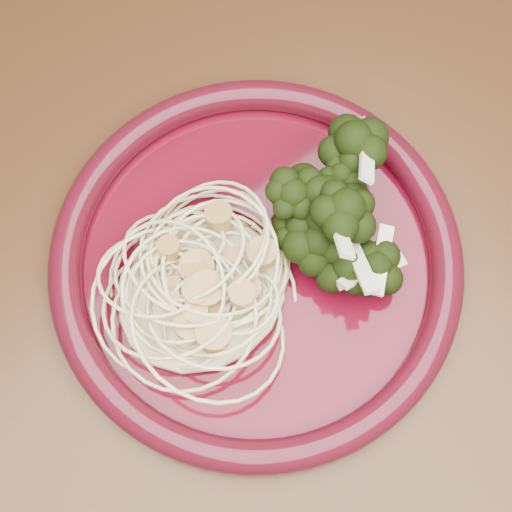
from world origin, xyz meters
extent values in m
plane|color=#51351C|center=(0.00, 0.00, 0.00)|extent=(3.50, 3.50, 0.00)
cube|color=#472814|center=(0.00, 0.00, 0.73)|extent=(1.20, 0.80, 0.04)
cylinder|color=#480513|center=(-0.04, 0.01, 0.75)|extent=(0.29, 0.29, 0.01)
torus|color=#480D19|center=(-0.04, 0.01, 0.76)|extent=(0.30, 0.30, 0.02)
ellipsoid|color=beige|center=(-0.08, 0.01, 0.77)|extent=(0.12, 0.11, 0.03)
ellipsoid|color=black|center=(0.01, 0.01, 0.78)|extent=(0.09, 0.15, 0.05)
camera|label=1|loc=(-0.14, -0.12, 1.22)|focal=50.00mm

